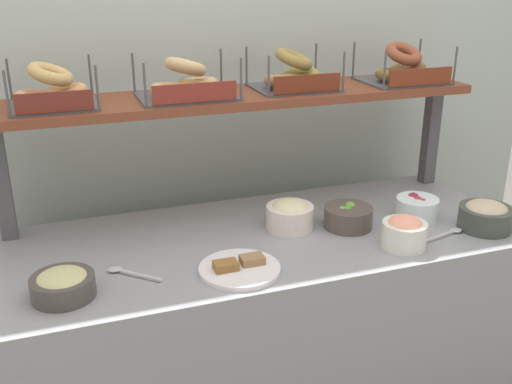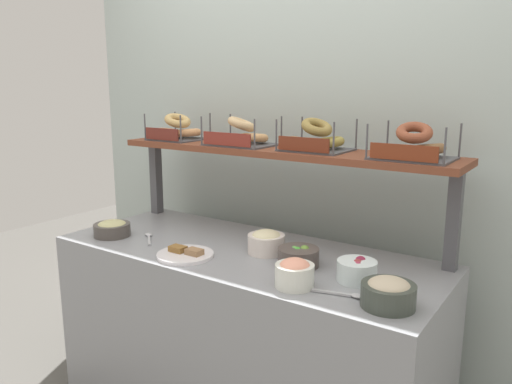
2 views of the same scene
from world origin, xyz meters
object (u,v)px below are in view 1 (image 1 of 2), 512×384
at_px(bagel_basket_everything, 293,75).
at_px(bowl_potato_salad, 290,214).
at_px(bowl_tuna_salad, 486,215).
at_px(serving_plate_white, 240,268).
at_px(bowl_hummus, 63,284).
at_px(bowl_beet_salad, 417,208).
at_px(bagel_basket_sesame, 52,92).
at_px(serving_spoon_by_edge, 126,272).
at_px(bagel_basket_cinnamon_raisin, 403,69).
at_px(bowl_veggie_mix, 348,217).
at_px(serving_spoon_near_plate, 448,233).
at_px(bowl_lox_spread, 404,232).
at_px(bagel_basket_plain, 186,84).

bearing_deg(bagel_basket_everything, bowl_potato_salad, -113.38).
xyz_separation_m(bowl_tuna_salad, serving_plate_white, (-0.89, -0.01, -0.04)).
bearing_deg(bowl_hummus, bowl_beet_salad, 6.26).
relative_size(bowl_tuna_salad, serving_plate_white, 0.74).
relative_size(bowl_potato_salad, bagel_basket_sesame, 0.60).
bearing_deg(serving_spoon_by_edge, bowl_beet_salad, 3.58).
bearing_deg(bowl_potato_salad, bowl_beet_salad, -9.68).
bearing_deg(bowl_tuna_salad, bowl_potato_salad, 160.19).
relative_size(bowl_beet_salad, bowl_potato_salad, 0.92).
bearing_deg(bagel_basket_cinnamon_raisin, bowl_veggie_mix, -141.40).
distance_m(bowl_veggie_mix, serving_spoon_near_plate, 0.34).
distance_m(bowl_beet_salad, bagel_basket_sesame, 1.29).
xyz_separation_m(bowl_potato_salad, serving_spoon_near_plate, (0.48, -0.23, -0.04)).
relative_size(bowl_lox_spread, serving_plate_white, 0.59).
bearing_deg(bagel_basket_everything, bagel_basket_cinnamon_raisin, -2.54).
height_order(bowl_veggie_mix, bagel_basket_plain, bagel_basket_plain).
distance_m(bowl_tuna_salad, bowl_lox_spread, 0.34).
relative_size(bowl_lox_spread, serving_spoon_near_plate, 0.80).
bearing_deg(serving_spoon_near_plate, bowl_beet_salad, 99.12).
bearing_deg(bowl_lox_spread, bowl_veggie_mix, 115.83).
bearing_deg(bowl_beet_salad, serving_spoon_by_edge, -176.42).
relative_size(serving_spoon_near_plate, bagel_basket_plain, 0.56).
relative_size(bagel_basket_everything, bagel_basket_cinnamon_raisin, 0.95).
distance_m(serving_spoon_near_plate, bagel_basket_cinnamon_raisin, 0.66).
relative_size(bowl_potato_salad, serving_spoon_by_edge, 1.13).
height_order(bowl_potato_salad, serving_plate_white, bowl_potato_salad).
bearing_deg(serving_plate_white, bagel_basket_sesame, 134.74).
bearing_deg(bowl_tuna_salad, serving_spoon_by_edge, 176.00).
bearing_deg(serving_plate_white, serving_spoon_by_edge, 163.59).
bearing_deg(bowl_lox_spread, serving_plate_white, 178.04).
bearing_deg(bowl_beet_salad, bagel_basket_cinnamon_raisin, 73.91).
height_order(bowl_lox_spread, serving_spoon_by_edge, bowl_lox_spread).
bearing_deg(bowl_veggie_mix, bowl_potato_salad, 163.67).
height_order(bowl_lox_spread, bagel_basket_plain, bagel_basket_plain).
height_order(bowl_hummus, bagel_basket_sesame, bagel_basket_sesame).
bearing_deg(bagel_basket_cinnamon_raisin, bowl_beet_salad, -106.09).
bearing_deg(bagel_basket_plain, serving_spoon_by_edge, -128.09).
height_order(bowl_beet_salad, bagel_basket_cinnamon_raisin, bagel_basket_cinnamon_raisin).
xyz_separation_m(bagel_basket_everything, bagel_basket_cinnamon_raisin, (0.44, -0.02, -0.00)).
bearing_deg(bowl_lox_spread, bowl_potato_salad, 138.64).
height_order(bowl_beet_salad, bagel_basket_sesame, bagel_basket_sesame).
height_order(bowl_hummus, bagel_basket_plain, bagel_basket_plain).
relative_size(bowl_hummus, serving_spoon_by_edge, 1.21).
relative_size(bowl_potato_salad, serving_plate_white, 0.67).
height_order(bowl_potato_salad, serving_spoon_by_edge, bowl_potato_salad).
relative_size(serving_plate_white, bagel_basket_plain, 0.76).
bearing_deg(bagel_basket_sesame, serving_plate_white, -45.26).
distance_m(bowl_beet_salad, serving_spoon_by_edge, 1.03).
bearing_deg(bagel_basket_everything, bowl_lox_spread, -69.43).
bearing_deg(bagel_basket_everything, serving_spoon_by_edge, -150.69).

